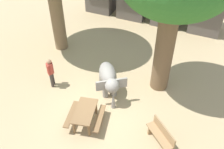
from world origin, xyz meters
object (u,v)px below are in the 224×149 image
at_px(market_stall_white, 134,1).
at_px(market_stall_green, 169,8).
at_px(market_stall_teal, 208,15).
at_px(feed_bucket, 106,68).
at_px(person_handler, 51,71).
at_px(picnic_table_near, 85,114).
at_px(wooden_bench, 161,135).
at_px(elephant, 109,78).

relative_size(market_stall_white, market_stall_green, 1.00).
relative_size(market_stall_teal, feed_bucket, 7.00).
bearing_deg(market_stall_green, person_handler, -110.71).
relative_size(picnic_table_near, market_stall_green, 0.72).
distance_m(picnic_table_near, market_stall_green, 10.49).
xyz_separation_m(market_stall_green, market_stall_teal, (2.60, 0.00, 0.00)).
relative_size(wooden_bench, market_stall_green, 0.52).
relative_size(elephant, picnic_table_near, 1.10).
bearing_deg(feed_bucket, market_stall_green, 77.38).
xyz_separation_m(wooden_bench, feed_bucket, (-3.99, 3.23, -0.31)).
xyz_separation_m(person_handler, picnic_table_near, (2.70, -1.41, -0.36)).
height_order(wooden_bench, market_stall_teal, market_stall_teal).
height_order(person_handler, market_stall_teal, market_stall_teal).
bearing_deg(elephant, market_stall_teal, 121.30).
distance_m(wooden_bench, market_stall_white, 11.27).
bearing_deg(wooden_bench, market_stall_teal, -50.08).
bearing_deg(market_stall_teal, picnic_table_near, -107.60).
height_order(market_stall_green, feed_bucket, market_stall_green).
bearing_deg(market_stall_white, market_stall_green, 0.00).
xyz_separation_m(person_handler, feed_bucket, (1.89, 2.23, -0.79)).
height_order(picnic_table_near, market_stall_white, market_stall_white).
bearing_deg(wooden_bench, person_handler, 31.05).
height_order(person_handler, picnic_table_near, person_handler).
bearing_deg(market_stall_green, feed_bucket, -102.62).
height_order(market_stall_white, market_stall_green, same).
xyz_separation_m(picnic_table_near, feed_bucket, (-0.81, 3.64, -0.43)).
distance_m(person_handler, feed_bucket, 3.03).
relative_size(elephant, market_stall_white, 0.80).
relative_size(person_handler, wooden_bench, 1.23).
xyz_separation_m(elephant, picnic_table_near, (-0.08, -2.12, -0.35)).
bearing_deg(market_stall_white, feed_bucket, -81.05).
relative_size(elephant, feed_bucket, 5.57).
distance_m(person_handler, market_stall_white, 9.09).
bearing_deg(elephant, feed_bucket, 173.02).
relative_size(elephant, person_handler, 1.24).
bearing_deg(wooden_bench, picnic_table_near, 47.99).
bearing_deg(elephant, picnic_table_near, -39.78).
relative_size(person_handler, market_stall_teal, 0.64).
bearing_deg(market_stall_green, market_stall_teal, 0.00).
height_order(market_stall_green, market_stall_teal, same).
bearing_deg(market_stall_white, market_stall_teal, 0.00).
bearing_deg(feed_bucket, wooden_bench, -39.04).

